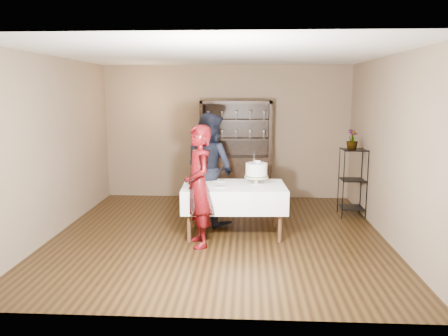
{
  "coord_description": "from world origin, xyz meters",
  "views": [
    {
      "loc": [
        0.43,
        -6.41,
        2.18
      ],
      "look_at": [
        0.08,
        0.1,
        1.03
      ],
      "focal_mm": 35.0,
      "sensor_mm": 36.0,
      "label": 1
    }
  ],
  "objects_px": {
    "china_hutch": "(236,168)",
    "plant_etagere": "(353,180)",
    "cake_table": "(234,197)",
    "woman": "(199,186)",
    "man": "(210,168)",
    "cake": "(256,171)",
    "potted_plant": "(352,140)"
  },
  "relations": [
    {
      "from": "china_hutch",
      "to": "plant_etagere",
      "type": "xyz_separation_m",
      "value": [
        2.08,
        -1.05,
        -0.01
      ]
    },
    {
      "from": "cake_table",
      "to": "woman",
      "type": "bearing_deg",
      "value": -132.88
    },
    {
      "from": "man",
      "to": "cake",
      "type": "height_order",
      "value": "man"
    },
    {
      "from": "china_hutch",
      "to": "cake",
      "type": "height_order",
      "value": "china_hutch"
    },
    {
      "from": "plant_etagere",
      "to": "cake_table",
      "type": "distance_m",
      "value": 2.34
    },
    {
      "from": "man",
      "to": "cake",
      "type": "bearing_deg",
      "value": -172.25
    },
    {
      "from": "plant_etagere",
      "to": "cake_table",
      "type": "xyz_separation_m",
      "value": [
        -2.05,
        -1.13,
        -0.06
      ]
    },
    {
      "from": "potted_plant",
      "to": "man",
      "type": "bearing_deg",
      "value": -168.27
    },
    {
      "from": "plant_etagere",
      "to": "woman",
      "type": "bearing_deg",
      "value": -146.89
    },
    {
      "from": "china_hutch",
      "to": "man",
      "type": "distance_m",
      "value": 1.64
    },
    {
      "from": "plant_etagere",
      "to": "cake",
      "type": "xyz_separation_m",
      "value": [
        -1.71,
        -1.04,
        0.33
      ]
    },
    {
      "from": "man",
      "to": "cake",
      "type": "xyz_separation_m",
      "value": [
        0.76,
        -0.52,
        0.06
      ]
    },
    {
      "from": "cake_table",
      "to": "cake",
      "type": "distance_m",
      "value": 0.52
    },
    {
      "from": "cake_table",
      "to": "woman",
      "type": "height_order",
      "value": "woman"
    },
    {
      "from": "cake",
      "to": "cake_table",
      "type": "bearing_deg",
      "value": -164.16
    },
    {
      "from": "cake_table",
      "to": "man",
      "type": "height_order",
      "value": "man"
    },
    {
      "from": "plant_etagere",
      "to": "cake",
      "type": "height_order",
      "value": "cake"
    },
    {
      "from": "woman",
      "to": "man",
      "type": "bearing_deg",
      "value": 155.72
    },
    {
      "from": "cake_table",
      "to": "potted_plant",
      "type": "xyz_separation_m",
      "value": [
        2.0,
        1.12,
        0.77
      ]
    },
    {
      "from": "plant_etagere",
      "to": "woman",
      "type": "xyz_separation_m",
      "value": [
        -2.53,
        -1.65,
        0.21
      ]
    },
    {
      "from": "cake",
      "to": "china_hutch",
      "type": "bearing_deg",
      "value": 100.07
    },
    {
      "from": "cake",
      "to": "man",
      "type": "bearing_deg",
      "value": 145.83
    },
    {
      "from": "cake_table",
      "to": "china_hutch",
      "type": "bearing_deg",
      "value": 90.84
    },
    {
      "from": "cake_table",
      "to": "woman",
      "type": "relative_size",
      "value": 0.92
    },
    {
      "from": "cake_table",
      "to": "potted_plant",
      "type": "relative_size",
      "value": 4.63
    },
    {
      "from": "man",
      "to": "cake",
      "type": "relative_size",
      "value": 3.61
    },
    {
      "from": "cake",
      "to": "potted_plant",
      "type": "relative_size",
      "value": 1.48
    },
    {
      "from": "woman",
      "to": "cake_table",
      "type": "bearing_deg",
      "value": 115.57
    },
    {
      "from": "china_hutch",
      "to": "woman",
      "type": "height_order",
      "value": "china_hutch"
    },
    {
      "from": "cake_table",
      "to": "cake",
      "type": "xyz_separation_m",
      "value": [
        0.34,
        0.1,
        0.39
      ]
    },
    {
      "from": "cake_table",
      "to": "potted_plant",
      "type": "bearing_deg",
      "value": 29.2
    },
    {
      "from": "woman",
      "to": "cake",
      "type": "height_order",
      "value": "woman"
    }
  ]
}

